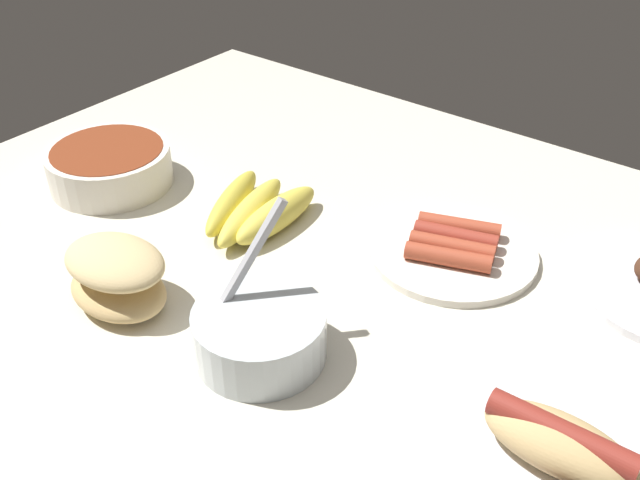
% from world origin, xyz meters
% --- Properties ---
extents(ground_plane, '(1.20, 0.90, 0.03)m').
position_xyz_m(ground_plane, '(0.00, 0.00, -0.01)').
color(ground_plane, silver).
extents(plate_sausages, '(0.20, 0.20, 0.03)m').
position_xyz_m(plate_sausages, '(-0.10, -0.10, 0.01)').
color(plate_sausages, white).
rests_on(plate_sausages, ground_plane).
extents(banana_bunch, '(0.13, 0.17, 0.04)m').
position_xyz_m(banana_bunch, '(0.14, -0.01, 0.02)').
color(banana_bunch, '#E5D14C').
rests_on(banana_bunch, ground_plane).
extents(bowl_coleslaw, '(0.13, 0.13, 0.15)m').
position_xyz_m(bowl_coleslaw, '(-0.03, 0.17, 0.03)').
color(bowl_coleslaw, silver).
rests_on(bowl_coleslaw, ground_plane).
extents(bread_stack, '(0.13, 0.10, 0.07)m').
position_xyz_m(bread_stack, '(0.15, 0.21, 0.04)').
color(bread_stack, tan).
rests_on(bread_stack, ground_plane).
extents(bowl_chili, '(0.17, 0.17, 0.05)m').
position_xyz_m(bowl_chili, '(0.36, 0.04, 0.03)').
color(bowl_chili, white).
rests_on(bowl_chili, ground_plane).
extents(plate_hotdog_assembled, '(0.25, 0.25, 0.06)m').
position_xyz_m(plate_hotdog_assembled, '(-0.33, 0.13, 0.02)').
color(plate_hotdog_assembled, white).
rests_on(plate_hotdog_assembled, ground_plane).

